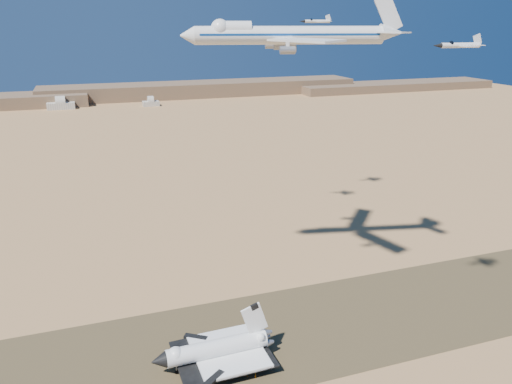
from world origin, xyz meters
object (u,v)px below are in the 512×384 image
object	(u,v)px
carrier_747	(283,35)
crew_a	(255,376)
chase_jet_d	(276,33)
chase_jet_a	(459,45)
crew_b	(247,374)
chase_jet_e	(317,21)
crew_c	(243,370)
shuttle	(216,350)

from	to	relation	value
carrier_747	crew_a	xyz separation A→B (m)	(-25.35, -46.36, -89.20)
chase_jet_d	crew_a	bearing A→B (deg)	-92.52
carrier_747	chase_jet_a	xyz separation A→B (m)	(29.75, -46.43, -1.63)
crew_b	chase_jet_e	distance (m)	161.96
carrier_747	crew_c	size ratio (longest dim) A/B	38.93
shuttle	crew_c	world-z (taller)	shuttle
carrier_747	chase_jet_d	xyz separation A→B (m)	(17.50, 51.41, -0.59)
crew_b	chase_jet_e	xyz separation A→B (m)	(70.75, 111.71, 93.52)
crew_c	chase_jet_a	size ratio (longest dim) A/B	0.13
carrier_747	crew_b	bearing A→B (deg)	-108.97
carrier_747	crew_c	xyz separation A→B (m)	(-27.83, -43.02, -89.08)
chase_jet_a	chase_jet_d	bearing A→B (deg)	100.73
chase_jet_a	chase_jet_d	xyz separation A→B (m)	(-12.25, 97.84, 1.04)
carrier_747	chase_jet_a	world-z (taller)	carrier_747
crew_a	crew_b	world-z (taller)	crew_b
crew_c	chase_jet_e	distance (m)	160.78
shuttle	chase_jet_d	world-z (taller)	chase_jet_d
shuttle	crew_a	size ratio (longest dim) A/B	22.25
chase_jet_e	crew_c	bearing A→B (deg)	-119.98
carrier_747	chase_jet_e	world-z (taller)	carrier_747
shuttle	crew_b	distance (m)	11.21
chase_jet_d	crew_c	bearing A→B (deg)	-94.50
shuttle	crew_c	distance (m)	9.54
crew_c	chase_jet_d	xyz separation A→B (m)	(45.33, 94.43, 88.49)
crew_a	chase_jet_d	world-z (taller)	chase_jet_d
crew_a	crew_b	xyz separation A→B (m)	(-2.01, 1.38, 0.05)
carrier_747	shuttle	bearing A→B (deg)	-120.41
carrier_747	chase_jet_d	distance (m)	54.31
chase_jet_a	chase_jet_e	xyz separation A→B (m)	(13.65, 113.16, 6.00)
shuttle	crew_b	bearing A→B (deg)	-51.89
chase_jet_a	shuttle	bearing A→B (deg)	175.08
crew_b	chase_jet_a	xyz separation A→B (m)	(57.10, -1.44, 87.52)
crew_c	chase_jet_d	distance (m)	137.12
chase_jet_d	shuttle	bearing A→B (deg)	-99.16
carrier_747	chase_jet_e	bearing A→B (deg)	69.30
chase_jet_d	crew_b	bearing A→B (deg)	-93.81
shuttle	chase_jet_e	distance (m)	157.41
shuttle	crew_b	xyz separation A→B (m)	(6.72, -8.12, -3.83)
shuttle	chase_jet_e	bearing A→B (deg)	51.71
crew_b	chase_jet_d	size ratio (longest dim) A/B	0.12
crew_a	chase_jet_a	distance (m)	103.46
carrier_747	crew_c	bearing A→B (deg)	-110.56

